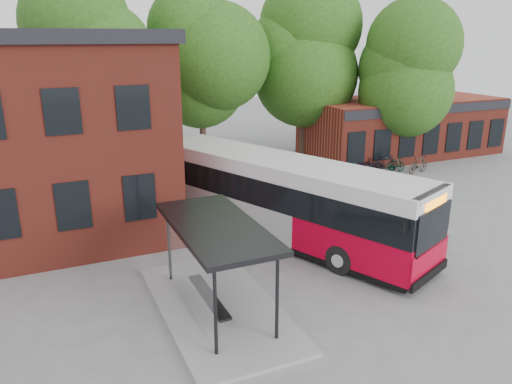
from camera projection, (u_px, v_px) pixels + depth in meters
name	position (u px, v px, depth m)	size (l,w,h in m)	color
ground	(324.00, 270.00, 18.44)	(100.00, 100.00, 0.00)	slate
shop_row	(402.00, 127.00, 35.87)	(14.00, 6.20, 4.00)	maroon
bus_shelter	(217.00, 267.00, 15.39)	(3.60, 7.00, 2.90)	black
bike_rail	(368.00, 173.00, 30.70)	(5.20, 0.10, 0.38)	black
tree_0	(89.00, 86.00, 28.39)	(7.92, 7.92, 11.00)	#224B14
tree_1	(201.00, 85.00, 32.07)	(7.92, 7.92, 10.40)	#224B14
tree_2	(304.00, 78.00, 33.83)	(7.92, 7.92, 11.00)	#224B14
tree_3	(401.00, 93.00, 32.55)	(7.04, 7.04, 9.28)	#224B14
city_bus	(281.00, 199.00, 21.02)	(2.86, 13.40, 3.40)	#BC001E
bicycle_0	(333.00, 177.00, 28.75)	(0.64, 1.85, 0.97)	#5D1908
bicycle_1	(356.00, 172.00, 29.55)	(0.52, 1.85, 1.11)	black
bicycle_2	(358.00, 175.00, 29.19)	(0.61, 1.74, 0.91)	black
bicycle_3	(358.00, 170.00, 30.44)	(0.42, 1.47, 0.88)	#051F58
bicycle_4	(363.00, 165.00, 31.52)	(0.60, 1.71, 0.90)	black
bicycle_5	(385.00, 163.00, 31.60)	(0.50, 1.79, 1.07)	black
bicycle_6	(373.00, 165.00, 31.59)	(0.54, 1.55, 0.82)	black
bicycle_7	(396.00, 165.00, 31.33)	(0.45, 1.60, 0.96)	black
bicycle_extra_0	(418.00, 164.00, 31.19)	(0.52, 1.85, 1.11)	#352E27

